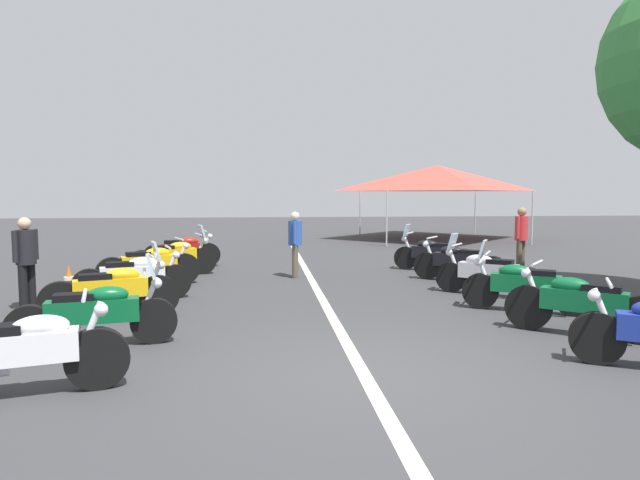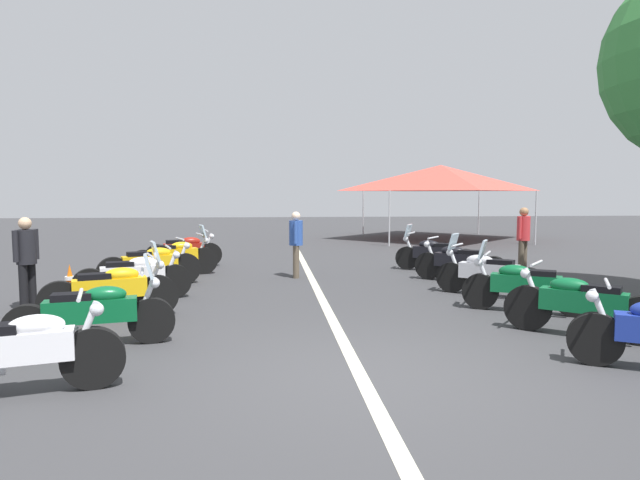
% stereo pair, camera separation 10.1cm
% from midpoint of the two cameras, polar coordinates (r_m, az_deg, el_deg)
% --- Properties ---
extents(ground_plane, '(80.00, 80.00, 0.00)m').
position_cam_midpoint_polar(ground_plane, '(6.14, 4.25, -14.06)').
color(ground_plane, '#38383A').
extents(lane_centre_stripe, '(22.25, 0.16, 0.01)m').
position_cam_midpoint_polar(lane_centre_stripe, '(11.27, -0.55, -5.27)').
color(lane_centre_stripe, beige).
rests_on(lane_centre_stripe, ground_plane).
extents(motorcycle_left_row_0, '(0.80, 1.96, 1.00)m').
position_cam_midpoint_polar(motorcycle_left_row_0, '(6.16, -29.01, -10.21)').
color(motorcycle_left_row_0, black).
rests_on(motorcycle_left_row_0, ground_plane).
extents(motorcycle_left_row_1, '(0.73, 2.08, 1.19)m').
position_cam_midpoint_polar(motorcycle_left_row_1, '(7.67, -22.72, -7.03)').
color(motorcycle_left_row_1, black).
rests_on(motorcycle_left_row_1, ground_plane).
extents(motorcycle_left_row_2, '(0.92, 2.04, 1.22)m').
position_cam_midpoint_polar(motorcycle_left_row_2, '(9.22, -21.14, -4.92)').
color(motorcycle_left_row_2, black).
rests_on(motorcycle_left_row_2, ground_plane).
extents(motorcycle_left_row_3, '(0.88, 2.08, 1.00)m').
position_cam_midpoint_polar(motorcycle_left_row_3, '(10.70, -19.13, -3.62)').
color(motorcycle_left_row_3, black).
rests_on(motorcycle_left_row_3, ground_plane).
extents(motorcycle_left_row_4, '(1.05, 2.05, 1.02)m').
position_cam_midpoint_polar(motorcycle_left_row_4, '(12.24, -17.56, -2.49)').
color(motorcycle_left_row_4, black).
rests_on(motorcycle_left_row_4, ground_plane).
extents(motorcycle_left_row_5, '(0.95, 2.02, 1.22)m').
position_cam_midpoint_polar(motorcycle_left_row_5, '(13.65, -15.19, -1.67)').
color(motorcycle_left_row_5, black).
rests_on(motorcycle_left_row_5, ground_plane).
extents(motorcycle_left_row_6, '(0.78, 2.01, 1.00)m').
position_cam_midpoint_polar(motorcycle_left_row_6, '(15.18, -14.32, -1.06)').
color(motorcycle_left_row_6, black).
rests_on(motorcycle_left_row_6, ground_plane).
extents(motorcycle_right_row_1, '(1.46, 1.72, 1.01)m').
position_cam_midpoint_polar(motorcycle_right_row_1, '(8.44, 25.40, -6.04)').
color(motorcycle_right_row_1, black).
rests_on(motorcycle_right_row_1, ground_plane).
extents(motorcycle_right_row_2, '(1.17, 1.88, 1.20)m').
position_cam_midpoint_polar(motorcycle_right_row_2, '(9.77, 20.24, -4.44)').
color(motorcycle_right_row_2, black).
rests_on(motorcycle_right_row_2, ground_plane).
extents(motorcycle_right_row_3, '(1.38, 1.74, 1.19)m').
position_cam_midpoint_polar(motorcycle_right_row_3, '(11.12, 16.75, -3.24)').
color(motorcycle_right_row_3, black).
rests_on(motorcycle_right_row_3, ground_plane).
extents(motorcycle_right_row_4, '(1.42, 1.76, 1.00)m').
position_cam_midpoint_polar(motorcycle_right_row_4, '(12.66, 14.01, -2.23)').
color(motorcycle_right_row_4, black).
rests_on(motorcycle_right_row_4, ground_plane).
extents(motorcycle_right_row_5, '(1.19, 1.88, 1.19)m').
position_cam_midpoint_polar(motorcycle_right_row_5, '(14.28, 11.51, -1.37)').
color(motorcycle_right_row_5, black).
rests_on(motorcycle_right_row_5, ground_plane).
extents(traffic_cone_0, '(0.36, 0.36, 0.61)m').
position_cam_midpoint_polar(traffic_cone_0, '(11.74, -24.97, -3.90)').
color(traffic_cone_0, orange).
rests_on(traffic_cone_0, ground_plane).
extents(bystander_1, '(0.37, 0.43, 1.64)m').
position_cam_midpoint_polar(bystander_1, '(14.61, 20.11, 0.54)').
color(bystander_1, brown).
rests_on(bystander_1, ground_plane).
extents(bystander_2, '(0.50, 0.32, 1.59)m').
position_cam_midpoint_polar(bystander_2, '(10.57, -28.62, -1.50)').
color(bystander_2, black).
rests_on(bystander_2, ground_plane).
extents(bystander_3, '(0.53, 0.32, 1.56)m').
position_cam_midpoint_polar(bystander_3, '(12.86, -2.84, 0.05)').
color(bystander_3, brown).
rests_on(bystander_3, ground_plane).
extents(event_tent, '(6.38, 6.38, 3.20)m').
position_cam_midpoint_polar(event_tent, '(24.17, 12.06, 6.35)').
color(event_tent, '#E54C3F').
rests_on(event_tent, ground_plane).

